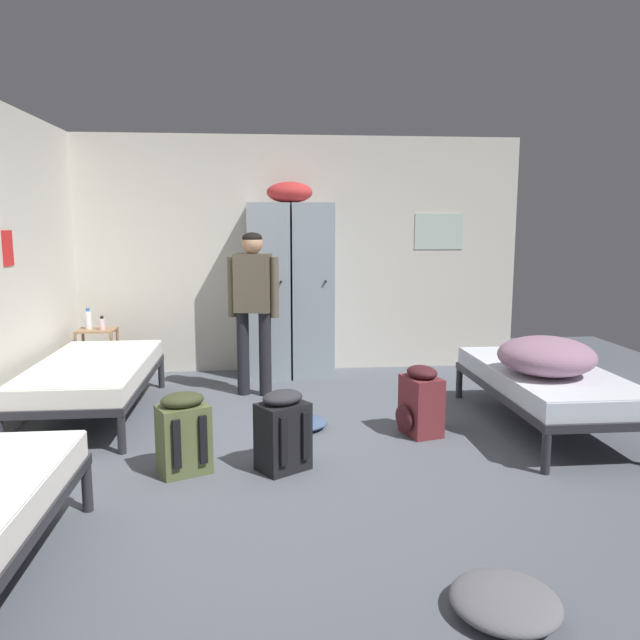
% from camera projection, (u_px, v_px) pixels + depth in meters
% --- Properties ---
extents(ground_plane, '(8.81, 8.81, 0.00)m').
position_uv_depth(ground_plane, '(324.00, 459.00, 4.43)').
color(ground_plane, '#565B66').
extents(room_backdrop, '(4.94, 5.57, 2.58)m').
position_uv_depth(room_backdrop, '(161.00, 264.00, 5.41)').
color(room_backdrop, beige).
rests_on(room_backdrop, ground_plane).
extents(locker_bank, '(0.90, 0.55, 2.07)m').
position_uv_depth(locker_bank, '(290.00, 287.00, 6.71)').
color(locker_bank, '#8C99A3').
rests_on(locker_bank, ground_plane).
extents(shelf_unit, '(0.38, 0.30, 0.57)m').
position_uv_depth(shelf_unit, '(98.00, 351.00, 6.45)').
color(shelf_unit, '#99704C').
rests_on(shelf_unit, ground_plane).
extents(bed_left_rear, '(0.90, 1.90, 0.49)m').
position_uv_depth(bed_left_rear, '(93.00, 373.00, 5.34)').
color(bed_left_rear, '#28282D').
rests_on(bed_left_rear, ground_plane).
extents(bed_right, '(0.90, 1.90, 0.49)m').
position_uv_depth(bed_right, '(547.00, 382.00, 5.05)').
color(bed_right, '#28282D').
rests_on(bed_right, ground_plane).
extents(bedding_heap, '(0.73, 0.74, 0.29)m').
position_uv_depth(bedding_heap, '(546.00, 356.00, 4.82)').
color(bedding_heap, gray).
rests_on(bedding_heap, bed_right).
extents(person_traveler, '(0.48, 0.27, 1.56)m').
position_uv_depth(person_traveler, '(253.00, 298.00, 5.94)').
color(person_traveler, black).
rests_on(person_traveler, ground_plane).
extents(water_bottle, '(0.07, 0.07, 0.22)m').
position_uv_depth(water_bottle, '(88.00, 320.00, 6.42)').
color(water_bottle, white).
rests_on(water_bottle, shelf_unit).
extents(lotion_bottle, '(0.06, 0.06, 0.14)m').
position_uv_depth(lotion_bottle, '(102.00, 324.00, 6.38)').
color(lotion_bottle, beige).
rests_on(lotion_bottle, shelf_unit).
extents(backpack_olive, '(0.39, 0.40, 0.55)m').
position_uv_depth(backpack_olive, '(183.00, 434.00, 4.16)').
color(backpack_olive, '#566038').
rests_on(backpack_olive, ground_plane).
extents(backpack_maroon, '(0.39, 0.37, 0.55)m').
position_uv_depth(backpack_maroon, '(420.00, 402.00, 4.91)').
color(backpack_maroon, maroon).
rests_on(backpack_maroon, ground_plane).
extents(backpack_black, '(0.40, 0.41, 0.55)m').
position_uv_depth(backpack_black, '(282.00, 432.00, 4.21)').
color(backpack_black, black).
rests_on(backpack_black, ground_plane).
extents(clothes_pile_grey, '(0.47, 0.49, 0.12)m').
position_uv_depth(clothes_pile_grey, '(505.00, 601.00, 2.67)').
color(clothes_pile_grey, slate).
rests_on(clothes_pile_grey, ground_plane).
extents(clothes_pile_denim, '(0.52, 0.45, 0.09)m').
position_uv_depth(clothes_pile_denim, '(295.00, 423.00, 5.09)').
color(clothes_pile_denim, '#42567A').
rests_on(clothes_pile_denim, ground_plane).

